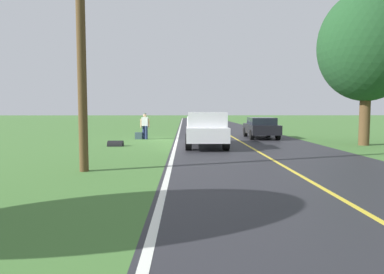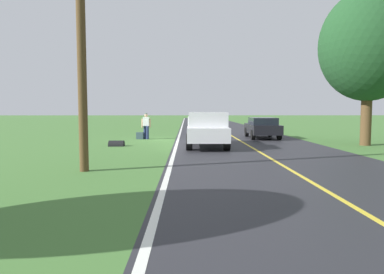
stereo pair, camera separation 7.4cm
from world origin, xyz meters
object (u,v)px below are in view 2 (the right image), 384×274
Objects in this scene: suitcase_carried at (140,136)px; sedan_near_oncoming at (262,127)px; pickup_truck_passing at (207,129)px; hitchhiker_walking at (146,124)px; tree_far_side_near at (369,46)px; utility_pole_roadside at (81,27)px.

suitcase_carried is 0.10× the size of sedan_near_oncoming.
pickup_truck_passing reaches higher than suitcase_carried.
hitchhiker_walking reaches higher than sedan_near_oncoming.
tree_far_side_near is (-8.70, -0.75, 4.40)m from pickup_truck_passing.
pickup_truck_passing reaches higher than sedan_near_oncoming.
utility_pole_roadside reaches higher than suitcase_carried.
tree_far_side_near is at bearing 76.09° from suitcase_carried.
hitchhiker_walking reaches higher than suitcase_carried.
utility_pole_roadside reaches higher than pickup_truck_passing.
suitcase_carried is (0.42, 0.05, -0.75)m from hitchhiker_walking.
utility_pole_roadside is (4.29, 7.09, 3.52)m from pickup_truck_passing.
tree_far_side_near is at bearing 132.96° from sedan_near_oncoming.
tree_far_side_near is at bearing -175.06° from pickup_truck_passing.
pickup_truck_passing is 9.78m from tree_far_side_near.
pickup_truck_passing is at bearing 4.94° from tree_far_side_near.
tree_far_side_near is 1.88× the size of sedan_near_oncoming.
tree_far_side_near is (-12.43, 4.28, 4.38)m from hitchhiker_walking.
pickup_truck_passing is 1.22× the size of sedan_near_oncoming.
pickup_truck_passing is (-3.73, 5.03, -0.01)m from hitchhiker_walking.
pickup_truck_passing is 0.61× the size of utility_pole_roadside.
suitcase_carried is 0.05× the size of tree_far_side_near.
pickup_truck_passing is 7.02m from sedan_near_oncoming.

